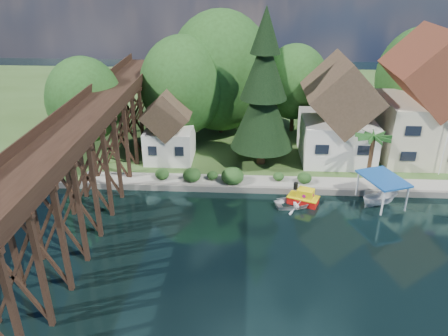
{
  "coord_description": "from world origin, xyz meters",
  "views": [
    {
      "loc": [
        -2.74,
        -29.0,
        20.04
      ],
      "look_at": [
        -4.66,
        6.0,
        3.48
      ],
      "focal_mm": 35.0,
      "sensor_mm": 36.0,
      "label": 1
    }
  ],
  "objects_px": {
    "house_center": "(425,105)",
    "boat_canopy": "(381,193)",
    "house_left": "(338,117)",
    "boat_white_a": "(298,201)",
    "trestle_bridge": "(93,150)",
    "shed": "(169,130)",
    "flagpole": "(448,139)",
    "palm_tree": "(374,138)",
    "conifer": "(263,93)",
    "tugboat": "(304,198)"
  },
  "relations": [
    {
      "from": "house_center",
      "to": "boat_canopy",
      "type": "xyz_separation_m",
      "value": [
        -6.53,
        -10.27,
        -5.22
      ]
    },
    {
      "from": "house_left",
      "to": "house_center",
      "type": "xyz_separation_m",
      "value": [
        9.0,
        0.5,
        1.28
      ]
    },
    {
      "from": "house_left",
      "to": "boat_white_a",
      "type": "xyz_separation_m",
      "value": [
        -4.96,
        -10.23,
        -4.7
      ]
    },
    {
      "from": "trestle_bridge",
      "to": "house_left",
      "type": "bearing_deg",
      "value": 25.21
    },
    {
      "from": "shed",
      "to": "flagpole",
      "type": "height_order",
      "value": "shed"
    },
    {
      "from": "trestle_bridge",
      "to": "flagpole",
      "type": "xyz_separation_m",
      "value": [
        33.01,
        6.76,
        -0.95
      ]
    },
    {
      "from": "palm_tree",
      "to": "boat_white_a",
      "type": "height_order",
      "value": "palm_tree"
    },
    {
      "from": "trestle_bridge",
      "to": "house_center",
      "type": "distance_m",
      "value": 33.96
    },
    {
      "from": "house_center",
      "to": "conifer",
      "type": "distance_m",
      "value": 17.44
    },
    {
      "from": "conifer",
      "to": "trestle_bridge",
      "type": "bearing_deg",
      "value": -149.89
    },
    {
      "from": "flagpole",
      "to": "boat_white_a",
      "type": "height_order",
      "value": "flagpole"
    },
    {
      "from": "boat_white_a",
      "to": "boat_canopy",
      "type": "xyz_separation_m",
      "value": [
        7.43,
        0.46,
        0.77
      ]
    },
    {
      "from": "house_left",
      "to": "boat_white_a",
      "type": "bearing_deg",
      "value": -115.86
    },
    {
      "from": "shed",
      "to": "boat_white_a",
      "type": "xyz_separation_m",
      "value": [
        13.04,
        -8.73,
        -3.39
      ]
    },
    {
      "from": "shed",
      "to": "palm_tree",
      "type": "xyz_separation_m",
      "value": [
        20.51,
        -3.56,
        0.86
      ]
    },
    {
      "from": "palm_tree",
      "to": "boat_white_a",
      "type": "distance_m",
      "value": 10.03
    },
    {
      "from": "conifer",
      "to": "boat_canopy",
      "type": "distance_m",
      "value": 14.8
    },
    {
      "from": "shed",
      "to": "conifer",
      "type": "distance_m",
      "value": 10.82
    },
    {
      "from": "house_left",
      "to": "flagpole",
      "type": "bearing_deg",
      "value": -22.09
    },
    {
      "from": "trestle_bridge",
      "to": "house_left",
      "type": "xyz_separation_m",
      "value": [
        23.0,
        10.83,
        -0.21
      ]
    },
    {
      "from": "house_left",
      "to": "flagpole",
      "type": "relative_size",
      "value": 1.73
    },
    {
      "from": "house_center",
      "to": "house_left",
      "type": "bearing_deg",
      "value": -176.82
    },
    {
      "from": "flagpole",
      "to": "trestle_bridge",
      "type": "bearing_deg",
      "value": -168.42
    },
    {
      "from": "conifer",
      "to": "flagpole",
      "type": "bearing_deg",
      "value": -5.83
    },
    {
      "from": "trestle_bridge",
      "to": "house_center",
      "type": "bearing_deg",
      "value": 19.49
    },
    {
      "from": "trestle_bridge",
      "to": "shed",
      "type": "bearing_deg",
      "value": 61.81
    },
    {
      "from": "house_left",
      "to": "conifer",
      "type": "relative_size",
      "value": 0.69
    },
    {
      "from": "palm_tree",
      "to": "flagpole",
      "type": "distance_m",
      "value": 7.57
    },
    {
      "from": "conifer",
      "to": "palm_tree",
      "type": "distance_m",
      "value": 11.58
    },
    {
      "from": "boat_canopy",
      "to": "trestle_bridge",
      "type": "bearing_deg",
      "value": -177.62
    },
    {
      "from": "trestle_bridge",
      "to": "house_center",
      "type": "height_order",
      "value": "house_center"
    },
    {
      "from": "trestle_bridge",
      "to": "palm_tree",
      "type": "bearing_deg",
      "value": 12.74
    },
    {
      "from": "flagpole",
      "to": "tugboat",
      "type": "xyz_separation_m",
      "value": [
        -14.4,
        -5.79,
        -3.81
      ]
    },
    {
      "from": "trestle_bridge",
      "to": "tugboat",
      "type": "relative_size",
      "value": 14.28
    },
    {
      "from": "house_center",
      "to": "tugboat",
      "type": "xyz_separation_m",
      "value": [
        -13.38,
        -10.35,
        -5.82
      ]
    },
    {
      "from": "house_center",
      "to": "palm_tree",
      "type": "height_order",
      "value": "house_center"
    },
    {
      "from": "boat_white_a",
      "to": "boat_canopy",
      "type": "bearing_deg",
      "value": -105.47
    },
    {
      "from": "house_center",
      "to": "flagpole",
      "type": "relative_size",
      "value": 2.18
    },
    {
      "from": "house_center",
      "to": "boat_canopy",
      "type": "height_order",
      "value": "house_center"
    },
    {
      "from": "palm_tree",
      "to": "tugboat",
      "type": "bearing_deg",
      "value": -145.21
    },
    {
      "from": "palm_tree",
      "to": "tugboat",
      "type": "distance_m",
      "value": 9.34
    },
    {
      "from": "boat_white_a",
      "to": "flagpole",
      "type": "bearing_deg",
      "value": -86.63
    },
    {
      "from": "trestle_bridge",
      "to": "conifer",
      "type": "bearing_deg",
      "value": 30.11
    },
    {
      "from": "tugboat",
      "to": "boat_white_a",
      "type": "bearing_deg",
      "value": -146.74
    },
    {
      "from": "house_center",
      "to": "shed",
      "type": "relative_size",
      "value": 1.77
    },
    {
      "from": "house_center",
      "to": "flagpole",
      "type": "bearing_deg",
      "value": -77.5
    },
    {
      "from": "flagpole",
      "to": "boat_canopy",
      "type": "bearing_deg",
      "value": -142.87
    },
    {
      "from": "trestle_bridge",
      "to": "tugboat",
      "type": "distance_m",
      "value": 19.24
    },
    {
      "from": "house_center",
      "to": "shed",
      "type": "height_order",
      "value": "house_center"
    },
    {
      "from": "conifer",
      "to": "palm_tree",
      "type": "height_order",
      "value": "conifer"
    }
  ]
}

